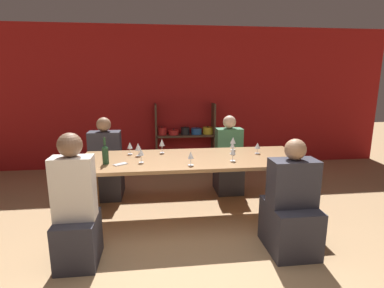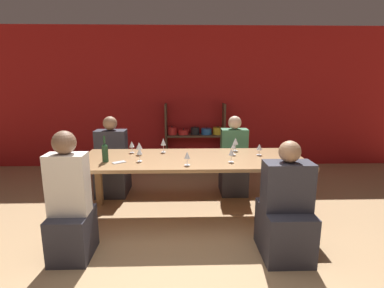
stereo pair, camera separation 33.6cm
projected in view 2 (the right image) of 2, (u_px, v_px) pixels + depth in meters
wall_back_red at (180, 98)px, 5.85m from camera, size 8.80×0.06×2.70m
shelf_unit at (195, 145)px, 5.86m from camera, size 1.15×0.30×1.26m
dining_table at (192, 164)px, 3.68m from camera, size 2.71×0.98×0.78m
wine_bottle_green at (105, 152)px, 3.46m from camera, size 0.07×0.07×0.31m
wine_glass_white_a at (231, 153)px, 3.45m from camera, size 0.07×0.07×0.16m
wine_glass_empty_a at (139, 146)px, 3.78m from camera, size 0.08×0.08×0.16m
wine_glass_white_b at (235, 142)px, 3.98m from camera, size 0.08×0.08×0.18m
wine_glass_red_a at (234, 146)px, 3.78m from camera, size 0.07×0.07×0.16m
wine_glass_empty_b at (187, 155)px, 3.32m from camera, size 0.07×0.07×0.16m
wine_glass_empty_c at (140, 152)px, 3.48m from camera, size 0.07×0.07×0.16m
wine_glass_empty_d at (132, 145)px, 3.88m from camera, size 0.07×0.07×0.15m
wine_glass_white_c at (163, 142)px, 3.91m from camera, size 0.07×0.07×0.19m
wine_glass_empty_e at (259, 147)px, 3.77m from camera, size 0.07×0.07×0.14m
cell_phone at (119, 162)px, 3.44m from camera, size 0.16×0.14×0.01m
person_near_a at (285, 215)px, 2.92m from camera, size 0.46×0.57×1.16m
person_far_a at (233, 165)px, 4.56m from camera, size 0.39×0.49×1.19m
person_near_b at (70, 211)px, 2.88m from camera, size 0.37×0.46×1.26m
person_far_b at (113, 166)px, 4.53m from camera, size 0.45×0.57×1.18m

